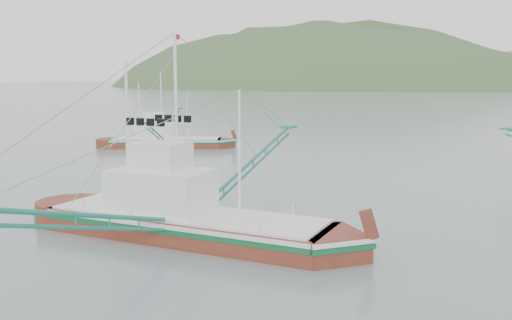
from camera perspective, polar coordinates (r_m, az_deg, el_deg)
The scene contains 4 objects.
ground at distance 34.66m, azimuth -5.53°, elevation -6.47°, with size 1200.00×1200.00×0.00m, color slate.
main_boat at distance 31.76m, azimuth -7.32°, elevation -4.23°, with size 16.87×29.55×12.03m.
bg_boat_left at distance 71.37m, azimuth -9.10°, elevation 2.93°, with size 17.50×22.33×9.99m.
headland_left at distance 435.31m, azimuth 6.11°, elevation 7.31°, with size 448.00×308.00×210.00m, color #3A552B.
Camera 1 is at (21.20, -25.92, 8.95)m, focal length 40.00 mm.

